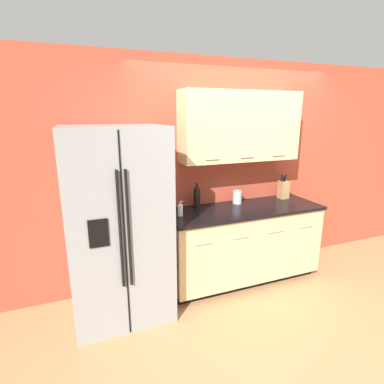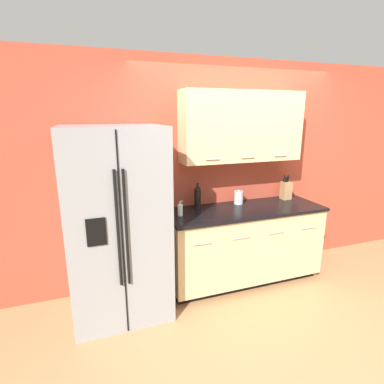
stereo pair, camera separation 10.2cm
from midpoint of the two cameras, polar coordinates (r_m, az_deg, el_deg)
ground_plane at (r=3.46m, az=14.85°, el=-20.89°), size 14.00×14.00×0.00m
wall_back at (r=3.69m, az=7.28°, el=5.71°), size 10.00×0.39×2.60m
counter_unit at (r=3.70m, az=8.79°, el=-9.67°), size 1.85×0.64×0.92m
refrigerator at (r=3.02m, az=-14.82°, el=-6.05°), size 0.93×0.81×1.88m
knife_block at (r=4.01m, az=16.34°, el=0.51°), size 0.11×0.11×0.32m
wine_bottle at (r=3.45m, az=0.08°, el=-0.90°), size 0.08×0.08×0.29m
soap_dispenser at (r=3.20m, az=-3.17°, el=-3.44°), size 0.06×0.06×0.16m
steel_canister at (r=3.67m, az=7.84°, el=-0.94°), size 0.11×0.11×0.18m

